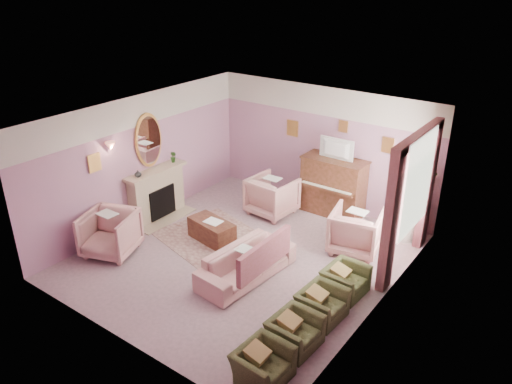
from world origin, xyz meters
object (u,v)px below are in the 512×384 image
Objects in this scene: olive_chair_b at (295,328)px; coffee_table at (212,231)px; floral_armchair_front at (110,231)px; olive_chair_c at (322,300)px; television at (335,148)px; floral_armchair_right at (356,229)px; olive_chair_a at (263,360)px; side_table at (406,223)px; olive_chair_d at (345,277)px; piano at (333,187)px; sofa at (246,258)px; floral_armchair_left at (272,194)px.

coffee_table is at bearing 151.43° from olive_chair_b.
floral_armchair_front reaches higher than olive_chair_c.
television is 0.82× the size of floral_armchair_right.
side_table reaches higher than olive_chair_a.
olive_chair_a is at bearing -71.84° from television.
television is at bearing 122.79° from olive_chair_d.
floral_armchair_front reaches higher than olive_chair_b.
olive_chair_b and olive_chair_d have the same top height.
coffee_table is 3.05m from olive_chair_d.
piano is 1.75× the size of television.
floral_armchair_right is 1.49m from olive_chair_d.
olive_chair_d is at bearing 20.06° from sofa.
side_table is (3.19, 2.46, 0.12)m from coffee_table.
sofa is 2.02× the size of floral_armchair_front.
piano reaches higher than floral_armchair_left.
olive_chair_a is (1.67, -1.85, -0.07)m from sofa.
floral_armchair_front reaches higher than coffee_table.
floral_armchair_right is 1.00× the size of floral_armchair_front.
piano reaches higher than floral_armchair_front.
floral_armchair_left and floral_armchair_right have the same top height.
side_table is (0.14, 4.94, 0.02)m from olive_chair_a.
side_table reaches higher than olive_chair_d.
sofa is 2.33m from floral_armchair_right.
olive_chair_c is 1.08× the size of side_table.
olive_chair_d is at bearing 90.00° from olive_chair_a.
sofa is 3.59m from side_table.
television is 5.43m from olive_chair_a.
coffee_table is at bearing 50.56° from floral_armchair_front.
olive_chair_b is (4.32, -0.11, -0.16)m from floral_armchair_front.
olive_chair_a and olive_chair_d have the same top height.
floral_armchair_front is at bearing -160.53° from olive_chair_d.
sofa is (1.37, -0.63, 0.17)m from coffee_table.
olive_chair_a is at bearing -91.62° from side_table.
floral_armchair_right reaches higher than sofa.
olive_chair_d is at bearing -0.38° from coffee_table.
olive_chair_b is 4.13m from side_table.
television is 0.82× the size of floral_armchair_front.
piano is 1.43× the size of floral_armchair_left.
floral_armchair_right and floral_armchair_front have the same top height.
floral_armchair_left is at bearing 147.06° from olive_chair_d.
floral_armchair_front is (-1.58, -3.31, 0.00)m from floral_armchair_left.
floral_armchair_right is (1.16, -1.16, -1.11)m from television.
television is 1.06× the size of olive_chair_b.
side_table is at bearing 60.14° from floral_armchair_right.
television is 5.01m from floral_armchair_front.
floral_armchair_front is 4.59m from olive_chair_d.
olive_chair_c is at bearing 9.31° from floral_armchair_front.
floral_armchair_right reaches higher than coffee_table.
floral_armchair_left is at bearing 64.47° from floral_armchair_front.
olive_chair_b is at bearing -90.00° from olive_chair_c.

